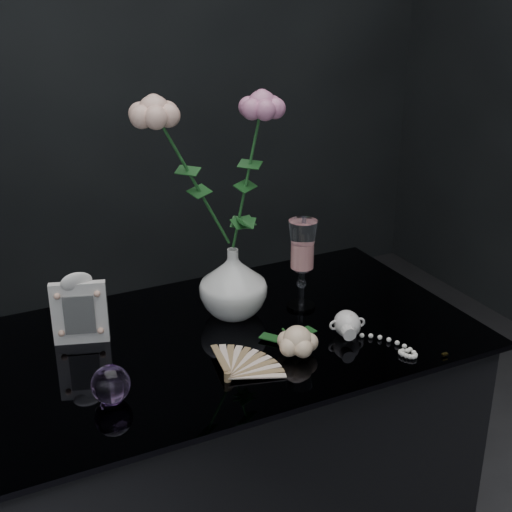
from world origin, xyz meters
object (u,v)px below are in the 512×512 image
paperweight (111,384)px  loose_rose (297,341)px  vase (233,282)px  pearl_jar (347,323)px  picture_frame (79,308)px  wine_glass (302,265)px

paperweight → loose_rose: bearing=-0.6°
vase → pearl_jar: size_ratio=0.78×
vase → picture_frame: same height
picture_frame → pearl_jar: picture_frame is taller
vase → loose_rose: 0.22m
picture_frame → loose_rose: picture_frame is taller
vase → wine_glass: bearing=-13.1°
pearl_jar → loose_rose: bearing=-156.0°
pearl_jar → wine_glass: bearing=112.2°
wine_glass → loose_rose: 0.22m
loose_rose → wine_glass: bearing=76.7°
picture_frame → pearl_jar: 0.54m
paperweight → vase: bearing=32.1°
vase → pearl_jar: (0.17, -0.19, -0.05)m
picture_frame → paperweight: 0.24m
wine_glass → pearl_jar: wine_glass is taller
vase → paperweight: (-0.33, -0.21, -0.04)m
vase → wine_glass: 0.15m
vase → loose_rose: bearing=-79.1°
paperweight → wine_glass: bearing=19.8°
vase → wine_glass: size_ratio=0.75×
wine_glass → picture_frame: wine_glass is taller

